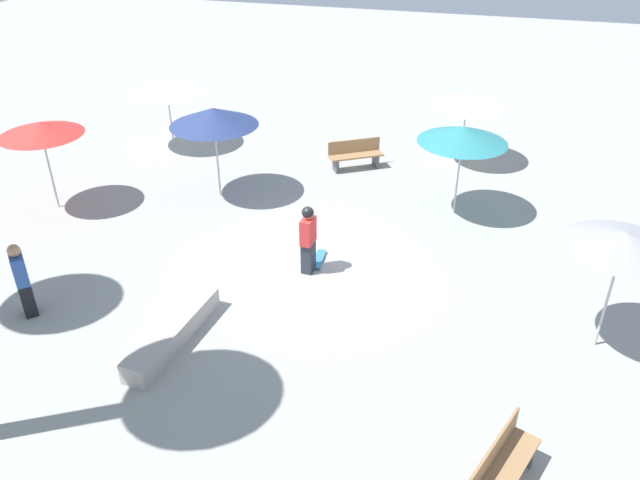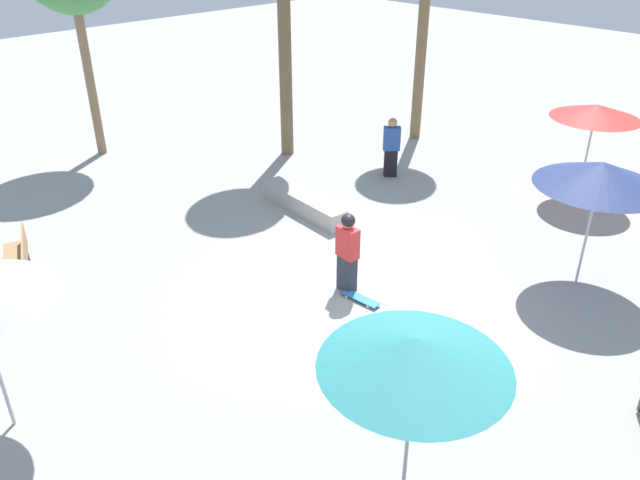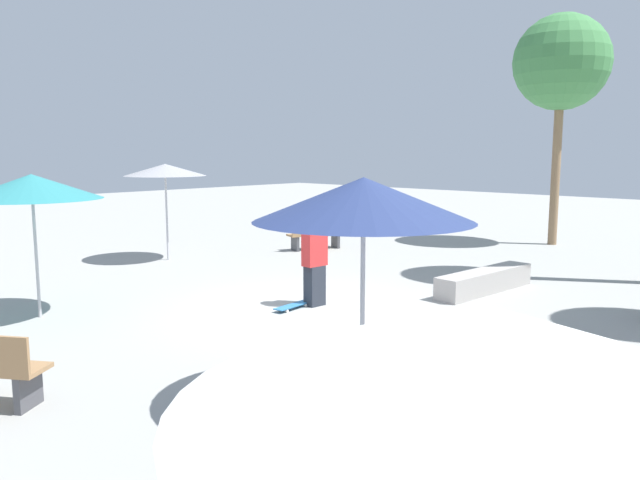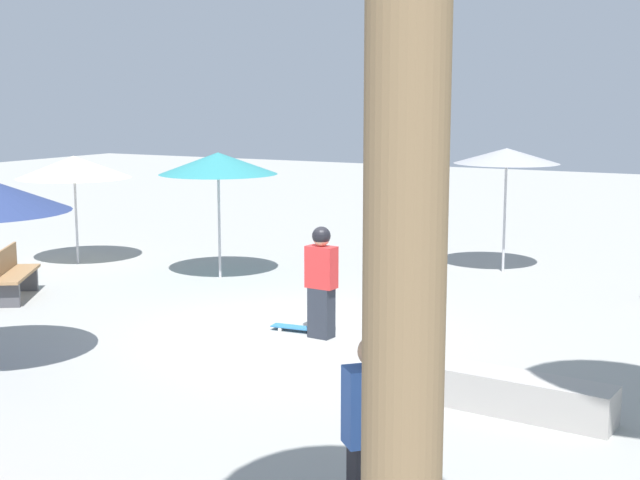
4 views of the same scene
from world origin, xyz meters
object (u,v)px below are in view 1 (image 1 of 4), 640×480
Objects in this scene: shade_umbrella_teal at (463,134)px; shade_umbrella_grey at (624,241)px; skater_main at (308,237)px; concrete_ledge at (173,333)px; bench_near at (501,467)px; shade_umbrella_cream at (468,99)px; shade_umbrella_navy at (214,117)px; shade_umbrella_white at (166,86)px; skateboard at (319,259)px; shade_umbrella_red at (40,129)px; bench_far at (355,155)px; bystander_watching at (22,280)px.

shade_umbrella_grey is at bearing -55.56° from shade_umbrella_teal.
skater_main reaches higher than concrete_ledge.
shade_umbrella_cream reaches higher than bench_near.
shade_umbrella_grey is (1.59, 3.75, 1.82)m from bench_near.
shade_umbrella_teal is (-1.51, 8.27, 1.72)m from bench_near.
concrete_ledge is 1.08× the size of shade_umbrella_navy.
shade_umbrella_cream is at bearing 8.20° from shade_umbrella_white.
shade_umbrella_cream is 0.95× the size of shade_umbrella_grey.
bench_near is at bearing -145.75° from skateboard.
shade_umbrella_red is 11.55m from shade_umbrella_cream.
shade_umbrella_red is 4.24m from shade_umbrella_navy.
shade_umbrella_grey reaches higher than bench_far.
shade_umbrella_navy is at bearing 121.33° from bystander_watching.
concrete_ledge is 6.18m from bench_near.
skater_main is 3.53m from concrete_ledge.
skater_main is at bearing -116.21° from bench_near.
bench_far is 4.55m from shade_umbrella_navy.
shade_umbrella_teal is (2.68, 3.22, 2.09)m from skateboard.
bench_near is 10.91m from shade_umbrella_navy.
bench_far reaches higher than concrete_ledge.
concrete_ledge is at bearing -123.69° from shade_umbrella_teal.
concrete_ledge is 1.67× the size of bystander_watching.
shade_umbrella_red is (-11.54, 5.66, 1.73)m from bench_near.
skateboard is 0.49× the size of bench_near.
skateboard is (0.11, 0.44, -0.80)m from skater_main.
shade_umbrella_grey is (5.77, -1.30, 2.19)m from skateboard.
skater_main is 7.44m from shade_umbrella_red.
shade_umbrella_red is 1.02× the size of shade_umbrella_cream.
bench_near is at bearing -44.20° from shade_umbrella_white.
bench_far is 3.60m from shade_umbrella_cream.
shade_umbrella_teal is at bearing 86.08° from bystander_watching.
bystander_watching reaches higher than bench_far.
shade_umbrella_navy is (-3.09, -2.82, 1.81)m from bench_far.
bystander_watching is (2.41, -4.11, -1.36)m from shade_umbrella_red.
shade_umbrella_red is (-10.03, -2.61, 0.01)m from shade_umbrella_teal.
shade_umbrella_red reaches higher than shade_umbrella_white.
shade_umbrella_cream reaches higher than skateboard.
shade_umbrella_teal reaches higher than shade_umbrella_white.
shade_umbrella_cream is 12.62m from bystander_watching.
shade_umbrella_red is 1.46× the size of bystander_watching.
shade_umbrella_navy is (-7.72, 7.49, 1.81)m from bench_near.
skateboard is at bearing -119.54° from bench_near.
skater_main is 1.95× the size of skateboard.
bystander_watching is (-4.95, -3.50, 0.74)m from skateboard.
concrete_ledge is 1.60× the size of bench_near.
shade_umbrella_white is at bearing 45.22° from skateboard.
skateboard is 7.33m from shade_umbrella_cream.
bench_far reaches higher than skateboard.
shade_umbrella_navy reaches higher than bench_near.
shade_umbrella_white is at bearing -171.80° from shade_umbrella_cream.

